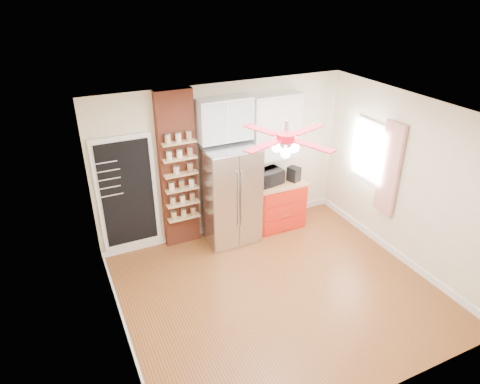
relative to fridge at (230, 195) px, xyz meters
name	(u,v)px	position (x,y,z in m)	size (l,w,h in m)	color
floor	(278,291)	(0.05, -1.63, -0.88)	(4.50, 4.50, 0.00)	brown
ceiling	(287,116)	(0.05, -1.63, 1.83)	(4.50, 4.50, 0.00)	white
wall_back	(224,161)	(0.05, 0.37, 0.48)	(4.50, 0.02, 2.70)	beige
wall_front	(386,306)	(0.05, -3.63, 0.48)	(4.50, 0.02, 2.70)	beige
wall_left	(113,255)	(-2.20, -1.63, 0.48)	(0.02, 4.00, 2.70)	beige
wall_right	(408,182)	(2.30, -1.63, 0.48)	(0.02, 4.00, 2.70)	beige
chalkboard	(127,194)	(-1.65, 0.33, 0.23)	(0.95, 0.05, 1.95)	white
brick_pillar	(178,171)	(-0.80, 0.29, 0.48)	(0.60, 0.16, 2.70)	brown
fridge	(230,195)	(0.00, 0.00, 0.00)	(0.90, 0.70, 1.75)	silver
upper_glass_cabinet	(224,119)	(0.00, 0.20, 1.27)	(0.90, 0.35, 0.70)	white
red_cabinet	(277,204)	(0.97, 0.05, -0.42)	(0.94, 0.64, 0.90)	red
upper_shelf_unit	(276,127)	(0.97, 0.22, 1.00)	(0.90, 0.30, 1.15)	white
window	(370,151)	(2.28, -0.73, 0.68)	(0.04, 0.75, 1.05)	white
curtain	(389,169)	(2.23, -1.28, 0.57)	(0.06, 0.40, 1.55)	red
ceiling_fan	(286,138)	(0.05, -1.63, 1.55)	(1.40, 1.40, 0.44)	silver
toaster_oven	(269,177)	(0.77, 0.05, 0.16)	(0.48, 0.33, 0.27)	black
coffee_maker	(294,174)	(1.24, -0.02, 0.16)	(0.18, 0.20, 0.26)	black
canister_left	(295,176)	(1.28, -0.02, 0.10)	(0.10, 0.10, 0.15)	#C6380B
canister_right	(296,174)	(1.34, 0.06, 0.09)	(0.09, 0.09, 0.14)	red
pantry_jar_oats	(176,170)	(-0.87, 0.15, 0.56)	(0.10, 0.10, 0.12)	#C9B399
pantry_jar_beans	(190,168)	(-0.65, 0.13, 0.57)	(0.10, 0.10, 0.14)	#866244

